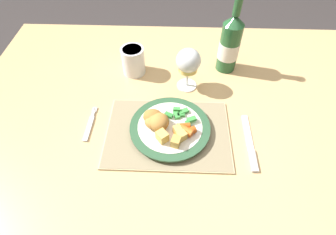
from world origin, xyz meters
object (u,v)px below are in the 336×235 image
at_px(dining_table, 186,117).
at_px(dinner_plate, 170,128).
at_px(bottle, 230,44).
at_px(table_knife, 250,147).
at_px(drinking_cup, 133,60).
at_px(fork, 90,126).
at_px(wine_glass, 188,62).

bearing_deg(dining_table, dinner_plate, -111.86).
relative_size(dinner_plate, bottle, 0.84).
relative_size(dining_table, table_knife, 7.32).
distance_m(dinner_plate, drinking_cup, 0.31).
height_order(dining_table, drinking_cup, drinking_cup).
xyz_separation_m(table_knife, bottle, (-0.04, 0.36, 0.10)).
relative_size(fork, table_knife, 0.68).
bearing_deg(fork, dinner_plate, -2.33).
bearing_deg(dining_table, wine_glass, 91.41).
bearing_deg(drinking_cup, bottle, 6.02).
bearing_deg(bottle, dinner_plate, -122.64).
xyz_separation_m(table_knife, drinking_cup, (-0.37, 0.32, 0.05)).
xyz_separation_m(fork, table_knife, (0.48, -0.06, 0.00)).
bearing_deg(drinking_cup, dining_table, -36.37).
bearing_deg(dinner_plate, drinking_cup, 117.21).
distance_m(dining_table, wine_glass, 0.20).
height_order(dinner_plate, drinking_cup, drinking_cup).
bearing_deg(bottle, fork, -146.20).
relative_size(dinner_plate, wine_glass, 1.61).
height_order(dinner_plate, wine_glass, wine_glass).
bearing_deg(wine_glass, dinner_plate, -103.96).
bearing_deg(drinking_cup, table_knife, -40.68).
bearing_deg(dinner_plate, wine_glass, 76.04).
bearing_deg(table_knife, dining_table, 135.29).
relative_size(fork, wine_glass, 0.91).
bearing_deg(wine_glass, dining_table, -88.59).
xyz_separation_m(dinner_plate, fork, (-0.25, 0.01, -0.01)).
distance_m(dining_table, bottle, 0.29).
distance_m(dinner_plate, table_knife, 0.24).
distance_m(bottle, drinking_cup, 0.34).
distance_m(dining_table, dinner_plate, 0.17).
bearing_deg(fork, table_knife, -7.01).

